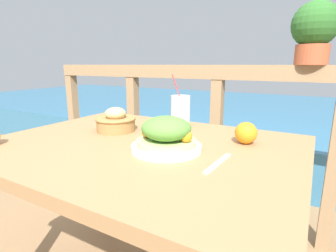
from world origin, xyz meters
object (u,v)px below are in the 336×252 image
object	(u,v)px
salad_plate	(166,136)
drink_glass	(180,112)
potted_plant	(315,30)
bread_basket	(116,121)

from	to	relation	value
salad_plate	drink_glass	size ratio (longest dim) A/B	0.98
potted_plant	bread_basket	bearing A→B (deg)	-133.46
salad_plate	drink_glass	bearing A→B (deg)	108.97
salad_plate	potted_plant	size ratio (longest dim) A/B	0.75
salad_plate	drink_glass	xyz separation A→B (m)	(-0.11, 0.32, 0.02)
salad_plate	bread_basket	xyz separation A→B (m)	(-0.33, 0.13, -0.01)
drink_glass	bread_basket	size ratio (longest dim) A/B	1.36
potted_plant	salad_plate	bearing A→B (deg)	-113.44
drink_glass	potted_plant	size ratio (longest dim) A/B	0.77
drink_glass	bread_basket	bearing A→B (deg)	-139.27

